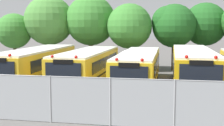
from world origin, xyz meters
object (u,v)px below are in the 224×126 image
at_px(school_bus_0, 37,64).
at_px(school_bus_2, 139,68).
at_px(tree_1, 50,20).
at_px(tree_5, 206,25).
at_px(school_bus_1, 88,66).
at_px(tree_0, 15,30).
at_px(school_bus_3, 193,67).
at_px(tree_2, 91,20).
at_px(tree_4, 172,25).
at_px(tree_3, 128,25).

bearing_deg(school_bus_0, school_bus_2, 178.59).
xyz_separation_m(tree_1, tree_5, (15.39, 1.54, -0.49)).
height_order(school_bus_1, tree_0, tree_0).
distance_m(school_bus_3, tree_2, 13.27).
distance_m(tree_2, tree_5, 11.32).
xyz_separation_m(school_bus_3, tree_2, (-9.16, 8.99, 3.38)).
distance_m(school_bus_1, tree_1, 10.85).
xyz_separation_m(school_bus_3, tree_5, (2.10, 10.12, 2.87)).
height_order(school_bus_1, school_bus_2, school_bus_1).
xyz_separation_m(tree_0, tree_1, (3.45, 0.84, 1.03)).
height_order(school_bus_3, tree_0, tree_0).
xyz_separation_m(school_bus_0, tree_2, (1.81, 8.95, 3.42)).
height_order(school_bus_0, tree_5, tree_5).
relative_size(tree_2, tree_5, 1.12).
xyz_separation_m(tree_2, tree_4, (7.97, -0.36, -0.51)).
bearing_deg(tree_1, school_bus_0, -74.76).
distance_m(school_bus_0, tree_5, 16.75).
bearing_deg(tree_0, tree_2, 9.36).
bearing_deg(tree_5, tree_4, -155.65).
relative_size(tree_3, tree_5, 0.98).
bearing_deg(school_bus_2, school_bus_3, -179.96).
distance_m(school_bus_0, tree_2, 9.75).
bearing_deg(school_bus_2, tree_3, -77.30).
relative_size(school_bus_0, tree_5, 1.76).
bearing_deg(tree_5, tree_2, -174.26).
relative_size(school_bus_3, tree_5, 1.77).
xyz_separation_m(tree_2, tree_3, (3.88, -0.96, -0.54)).
xyz_separation_m(school_bus_3, tree_0, (-16.74, 7.74, 2.33)).
bearing_deg(school_bus_0, tree_2, -102.81).
bearing_deg(school_bus_2, tree_4, -104.85).
height_order(tree_3, tree_4, tree_3).
xyz_separation_m(tree_1, tree_2, (4.13, 0.41, 0.02)).
bearing_deg(tree_1, tree_3, -3.99).
relative_size(school_bus_0, tree_0, 2.08).
xyz_separation_m(tree_2, tree_5, (11.25, 1.13, -0.51)).
bearing_deg(school_bus_1, tree_3, -102.98).
height_order(school_bus_0, tree_2, tree_2).
bearing_deg(tree_3, school_bus_2, -77.92).
height_order(tree_2, tree_3, tree_2).
bearing_deg(tree_1, tree_0, -166.23).
relative_size(tree_2, tree_3, 1.15).
bearing_deg(tree_0, school_bus_2, -30.31).
distance_m(tree_2, tree_3, 4.03).
relative_size(school_bus_2, tree_4, 1.75).
xyz_separation_m(school_bus_3, tree_3, (-5.27, 8.02, 2.84)).
xyz_separation_m(school_bus_0, school_bus_1, (3.75, 0.24, -0.05)).
bearing_deg(tree_4, school_bus_0, -138.68).
bearing_deg(tree_3, tree_5, 15.86).
bearing_deg(tree_2, tree_5, 5.74).
xyz_separation_m(school_bus_0, school_bus_2, (7.40, -0.00, -0.07)).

